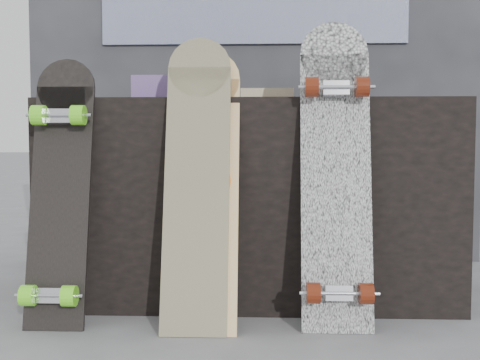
{
  "coord_description": "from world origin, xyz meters",
  "views": [
    {
      "loc": [
        0.05,
        -1.95,
        0.65
      ],
      "look_at": [
        -0.03,
        0.2,
        0.5
      ],
      "focal_mm": 45.0,
      "sensor_mm": 36.0,
      "label": 1
    }
  ],
  "objects_px": {
    "vendor_table": "(251,200)",
    "longboard_geisha": "(206,178)",
    "longboard_cascadia": "(336,167)",
    "skateboard_dark": "(60,187)",
    "longboard_celtic": "(197,171)"
  },
  "relations": [
    {
      "from": "longboard_cascadia",
      "to": "skateboard_dark",
      "type": "height_order",
      "value": "longboard_cascadia"
    },
    {
      "from": "longboard_celtic",
      "to": "skateboard_dark",
      "type": "bearing_deg",
      "value": -179.18
    },
    {
      "from": "skateboard_dark",
      "to": "longboard_cascadia",
      "type": "bearing_deg",
      "value": 1.13
    },
    {
      "from": "longboard_celtic",
      "to": "longboard_cascadia",
      "type": "height_order",
      "value": "longboard_cascadia"
    },
    {
      "from": "longboard_cascadia",
      "to": "skateboard_dark",
      "type": "relative_size",
      "value": 1.14
    },
    {
      "from": "longboard_geisha",
      "to": "longboard_cascadia",
      "type": "xyz_separation_m",
      "value": [
        0.45,
        -0.0,
        0.04
      ]
    },
    {
      "from": "vendor_table",
      "to": "longboard_geisha",
      "type": "relative_size",
      "value": 1.64
    },
    {
      "from": "longboard_geisha",
      "to": "longboard_cascadia",
      "type": "relative_size",
      "value": 0.91
    },
    {
      "from": "vendor_table",
      "to": "longboard_geisha",
      "type": "bearing_deg",
      "value": -111.43
    },
    {
      "from": "longboard_cascadia",
      "to": "skateboard_dark",
      "type": "distance_m",
      "value": 0.96
    },
    {
      "from": "longboard_celtic",
      "to": "longboard_cascadia",
      "type": "relative_size",
      "value": 0.95
    },
    {
      "from": "longboard_cascadia",
      "to": "skateboard_dark",
      "type": "xyz_separation_m",
      "value": [
        -0.96,
        -0.02,
        -0.07
      ]
    },
    {
      "from": "longboard_cascadia",
      "to": "skateboard_dark",
      "type": "bearing_deg",
      "value": -178.87
    },
    {
      "from": "longboard_celtic",
      "to": "longboard_cascadia",
      "type": "distance_m",
      "value": 0.48
    },
    {
      "from": "longboard_celtic",
      "to": "skateboard_dark",
      "type": "distance_m",
      "value": 0.49
    }
  ]
}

